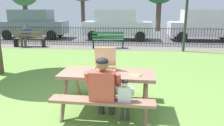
# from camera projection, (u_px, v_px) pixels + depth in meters

# --- Properties ---
(ground) EXTENTS (28.00, 12.37, 0.02)m
(ground) POSITION_uv_depth(u_px,v_px,m) (98.00, 83.00, 5.87)
(ground) COLOR #6C9843
(cobblestone_walkway) EXTENTS (28.00, 1.40, 0.01)m
(cobblestone_walkway) POSITION_uv_depth(u_px,v_px,m) (116.00, 48.00, 11.16)
(cobblestone_walkway) COLOR slate
(street_asphalt) EXTENTS (28.00, 7.22, 0.01)m
(street_asphalt) POSITION_uv_depth(u_px,v_px,m) (121.00, 37.00, 15.31)
(street_asphalt) COLOR #515154
(picnic_table_foreground) EXTENTS (1.84, 1.53, 0.79)m
(picnic_table_foreground) POSITION_uv_depth(u_px,v_px,m) (107.00, 81.00, 4.15)
(picnic_table_foreground) COLOR #936856
(picnic_table_foreground) RESTS_ON ground
(pizza_box_open) EXTENTS (0.44, 0.52, 0.46)m
(pizza_box_open) POSITION_uv_depth(u_px,v_px,m) (105.00, 67.00, 4.14)
(pizza_box_open) COLOR tan
(pizza_box_open) RESTS_ON picnic_table_foreground
(pizza_slice_on_table) EXTENTS (0.23, 0.17, 0.02)m
(pizza_slice_on_table) POSITION_uv_depth(u_px,v_px,m) (137.00, 75.00, 3.93)
(pizza_slice_on_table) COLOR #F9D75C
(pizza_slice_on_table) RESTS_ON picnic_table_foreground
(adult_at_table) EXTENTS (0.62, 0.60, 1.19)m
(adult_at_table) POSITION_uv_depth(u_px,v_px,m) (103.00, 87.00, 3.65)
(adult_at_table) COLOR #393939
(adult_at_table) RESTS_ON ground
(child_at_table) EXTENTS (0.32, 0.31, 0.83)m
(child_at_table) POSITION_uv_depth(u_px,v_px,m) (125.00, 97.00, 3.61)
(child_at_table) COLOR #404040
(child_at_table) RESTS_ON ground
(iron_fence_streetside) EXTENTS (18.85, 0.03, 1.03)m
(iron_fence_streetside) POSITION_uv_depth(u_px,v_px,m) (117.00, 36.00, 11.70)
(iron_fence_streetside) COLOR #2D2823
(iron_fence_streetside) RESTS_ON ground
(park_bench_left) EXTENTS (1.61, 0.51, 0.85)m
(park_bench_left) POSITION_uv_depth(u_px,v_px,m) (29.00, 39.00, 11.40)
(park_bench_left) COLOR brown
(park_bench_left) RESTS_ON ground
(park_bench_center) EXTENTS (1.63, 0.61, 0.85)m
(park_bench_center) POSITION_uv_depth(u_px,v_px,m) (108.00, 40.00, 10.97)
(park_bench_center) COLOR #236436
(park_bench_center) RESTS_ON ground
(person_on_park_bench) EXTENTS (0.61, 0.59, 1.19)m
(person_on_park_bench) POSITION_uv_depth(u_px,v_px,m) (26.00, 34.00, 11.38)
(person_on_park_bench) COLOR #363636
(person_on_park_bench) RESTS_ON ground
(parked_car_left) EXTENTS (4.47, 2.05, 1.94)m
(parked_car_left) POSITION_uv_depth(u_px,v_px,m) (33.00, 24.00, 14.62)
(parked_car_left) COLOR slate
(parked_car_left) RESTS_ON ground
(parked_car_center) EXTENTS (4.46, 2.04, 1.94)m
(parked_car_center) POSITION_uv_depth(u_px,v_px,m) (117.00, 24.00, 14.02)
(parked_car_center) COLOR white
(parked_car_center) RESTS_ON ground
(parked_car_right) EXTENTS (4.42, 1.96, 1.94)m
(parked_car_right) POSITION_uv_depth(u_px,v_px,m) (204.00, 25.00, 13.45)
(parked_car_right) COLOR silver
(parked_car_right) RESTS_ON ground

